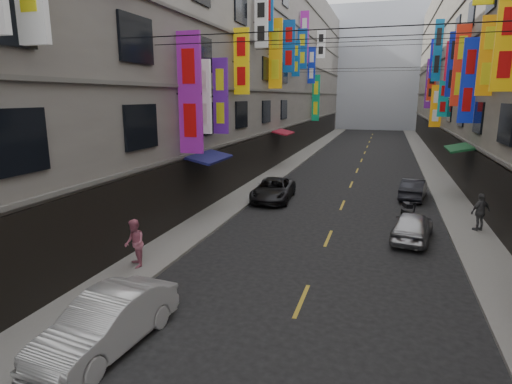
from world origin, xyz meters
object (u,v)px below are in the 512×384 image
Objects in this scene: car_right_far at (413,189)px; car_left_far at (273,190)px; scooter_far_right at (409,212)px; car_left_mid at (107,322)px; pedestrian_lfar at (134,243)px; car_right_mid at (413,226)px; pedestrian_rfar at (480,212)px.

car_left_far is at bearing 28.08° from car_right_far.
car_left_mid reaches higher than scooter_far_right.
scooter_far_right is 0.38× the size of car_left_far.
car_right_mid is at bearing 82.23° from pedestrian_lfar.
car_left_far is (0.00, 15.75, -0.04)m from car_left_mid.
car_left_mid is at bearing 41.81° from scooter_far_right.
car_left_mid is at bearing 75.69° from car_right_far.
pedestrian_lfar is at bearing 63.75° from car_right_far.
pedestrian_rfar reaches higher than car_right_mid.
pedestrian_lfar reaches higher than car_left_far.
car_left_mid reaches higher than car_right_mid.
car_left_far is 2.69× the size of pedestrian_lfar.
car_right_mid is at bearing -1.96° from pedestrian_rfar.
car_right_far is (7.85, 2.77, -0.03)m from car_left_far.
car_right_mid reaches higher than scooter_far_right.
scooter_far_right is 0.47× the size of car_right_mid.
car_right_mid is 3.48m from pedestrian_rfar.
pedestrian_lfar is at bearing -2.20° from pedestrian_rfar.
pedestrian_lfar reaches higher than car_left_mid.
car_left_far is 1.24× the size of car_right_far.
pedestrian_lfar reaches higher than car_right_mid.
scooter_far_right is 15.38m from car_left_mid.
pedestrian_lfar is (-2.01, 4.38, 0.29)m from car_left_mid.
car_left_mid is 12.87m from car_right_mid.
car_left_far is 1.25× the size of car_right_mid.
car_right_far is 2.17× the size of pedestrian_rfar.
pedestrian_rfar is at bearing -21.57° from car_left_far.
car_right_mid is 7.99m from car_right_far.
car_left_far is 9.05m from car_right_mid.
pedestrian_rfar is at bearing -137.04° from car_right_mid.
car_left_mid is 16.15m from pedestrian_rfar.
pedestrian_lfar is (-9.41, -9.10, 0.53)m from scooter_far_right.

